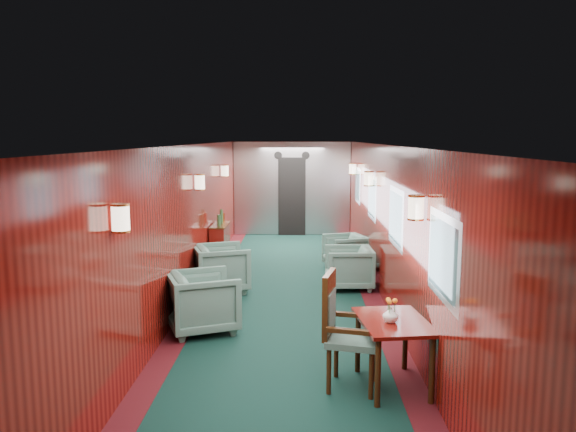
% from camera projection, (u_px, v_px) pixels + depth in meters
% --- Properties ---
extents(room, '(12.00, 12.10, 2.40)m').
position_uv_depth(room, '(286.00, 196.00, 8.48)').
color(room, black).
rests_on(room, ground).
extents(bulkhead, '(2.98, 0.17, 2.39)m').
position_uv_depth(bulkhead, '(292.00, 189.00, 14.40)').
color(bulkhead, '#AAABB1').
rests_on(bulkhead, ground).
extents(windows_right, '(0.02, 8.60, 0.80)m').
position_uv_depth(windows_right, '(382.00, 206.00, 8.72)').
color(windows_right, silver).
rests_on(windows_right, ground).
extents(wall_sconces, '(2.97, 7.97, 0.25)m').
position_uv_depth(wall_sconces, '(287.00, 183.00, 9.02)').
color(wall_sconces, beige).
rests_on(wall_sconces, ground).
extents(dining_table, '(0.77, 1.01, 0.70)m').
position_uv_depth(dining_table, '(393.00, 331.00, 5.63)').
color(dining_table, '#62120D').
rests_on(dining_table, ground).
extents(side_chair, '(0.63, 0.65, 1.18)m').
position_uv_depth(side_chair, '(342.00, 326.00, 5.63)').
color(side_chair, '#1D4541').
rests_on(side_chair, ground).
extents(credenza, '(0.30, 0.95, 1.13)m').
position_uv_depth(credenza, '(220.00, 245.00, 10.87)').
color(credenza, '#62120D').
rests_on(credenza, ground).
extents(flower_vase, '(0.17, 0.17, 0.16)m').
position_uv_depth(flower_vase, '(391.00, 315.00, 5.53)').
color(flower_vase, silver).
rests_on(flower_vase, dining_table).
extents(armchair_left_near, '(1.11, 1.10, 0.78)m').
position_uv_depth(armchair_left_near, '(203.00, 302.00, 7.30)').
color(armchair_left_near, '#1D4541').
rests_on(armchair_left_near, ground).
extents(armchair_left_far, '(1.08, 1.06, 0.78)m').
position_uv_depth(armchair_left_far, '(221.00, 268.00, 9.18)').
color(armchair_left_far, '#1D4541').
rests_on(armchair_left_far, ground).
extents(armchair_right_near, '(0.80, 0.78, 0.70)m').
position_uv_depth(armchair_right_near, '(349.00, 268.00, 9.36)').
color(armchair_right_near, '#1D4541').
rests_on(armchair_right_near, ground).
extents(armchair_right_far, '(0.91, 0.90, 0.66)m').
position_uv_depth(armchair_right_far, '(345.00, 252.00, 10.77)').
color(armchair_right_far, '#1D4541').
rests_on(armchair_right_far, ground).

